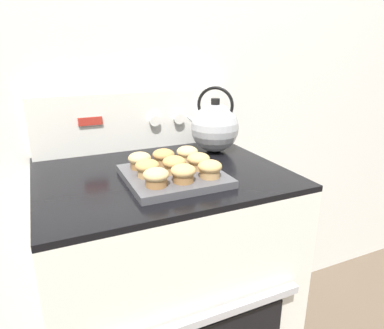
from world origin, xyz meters
name	(u,v)px	position (x,y,z in m)	size (l,w,h in m)	color
wall_back	(128,75)	(0.00, 0.68, 1.20)	(8.00, 0.05, 2.40)	silver
stove_range	(164,289)	(0.00, 0.33, 0.46)	(0.77, 0.66, 0.92)	white
control_panel	(135,120)	(0.00, 0.62, 1.03)	(0.75, 0.07, 0.22)	white
muffin_pan	(173,176)	(0.01, 0.24, 0.93)	(0.28, 0.28, 0.02)	#4C4C51
muffin_r0_c0	(156,177)	(-0.07, 0.17, 0.97)	(0.07, 0.07, 0.05)	olive
muffin_r0_c1	(183,173)	(0.01, 0.16, 0.97)	(0.07, 0.07, 0.05)	olive
muffin_r0_c2	(210,169)	(0.09, 0.17, 0.97)	(0.07, 0.07, 0.05)	tan
muffin_r1_c0	(147,168)	(-0.07, 0.25, 0.97)	(0.07, 0.07, 0.05)	tan
muffin_r1_c1	(174,164)	(0.01, 0.24, 0.97)	(0.07, 0.07, 0.05)	tan
muffin_r1_c2	(199,161)	(0.09, 0.24, 0.97)	(0.07, 0.07, 0.05)	tan
muffin_r2_c0	(140,160)	(-0.07, 0.32, 0.97)	(0.07, 0.07, 0.05)	olive
muffin_r2_c1	(164,157)	(0.01, 0.33, 0.97)	(0.07, 0.07, 0.05)	#A37A4C
muffin_r2_c2	(187,154)	(0.09, 0.33, 0.97)	(0.07, 0.07, 0.05)	tan
tea_kettle	(214,127)	(0.26, 0.46, 1.02)	(0.20, 0.19, 0.24)	#ADAFB5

